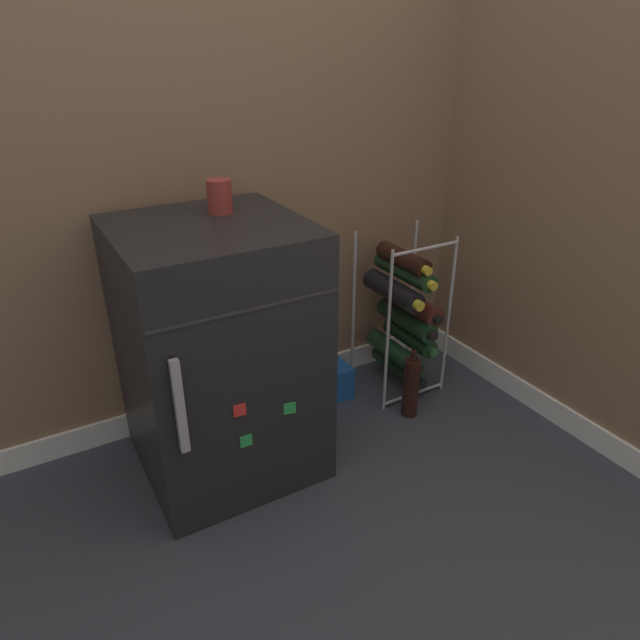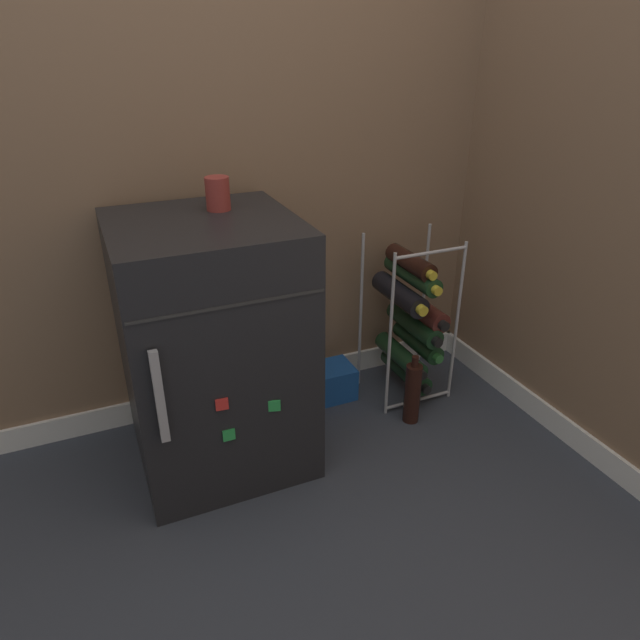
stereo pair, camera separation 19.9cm
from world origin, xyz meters
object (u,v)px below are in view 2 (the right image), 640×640
at_px(mini_fridge, 214,347).
at_px(loose_bottle_floor, 412,393).
at_px(wine_rack, 410,319).
at_px(fridge_top_cup, 218,194).
at_px(soda_box, 321,384).

relative_size(mini_fridge, loose_bottle_floor, 3.00).
height_order(wine_rack, fridge_top_cup, fridge_top_cup).
height_order(mini_fridge, loose_bottle_floor, mini_fridge).
height_order(fridge_top_cup, loose_bottle_floor, fridge_top_cup).
distance_m(mini_fridge, soda_box, 0.59).
relative_size(soda_box, fridge_top_cup, 2.62).
height_order(mini_fridge, wine_rack, mini_fridge).
relative_size(wine_rack, fridge_top_cup, 6.57).
distance_m(wine_rack, loose_bottle_floor, 0.29).
relative_size(wine_rack, loose_bottle_floor, 2.36).
relative_size(mini_fridge, fridge_top_cup, 8.35).
xyz_separation_m(mini_fridge, soda_box, (0.44, 0.16, -0.35)).
distance_m(fridge_top_cup, loose_bottle_floor, 1.00).
distance_m(mini_fridge, wine_rack, 0.80).
height_order(wine_rack, soda_box, wine_rack).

